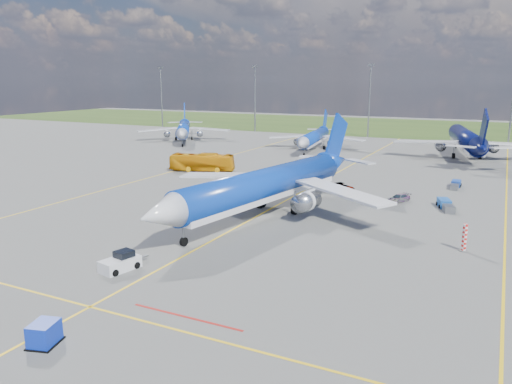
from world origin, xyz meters
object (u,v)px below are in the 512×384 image
at_px(baggage_tug_c, 323,176).
at_px(bg_jet_n, 464,157).
at_px(pushback_tug, 121,262).
at_px(bg_jet_nnw, 314,150).
at_px(uld_container, 44,334).
at_px(baggage_tug_e, 456,185).
at_px(service_car_a, 201,164).
at_px(service_car_b, 342,187).
at_px(baggage_tug_w, 446,205).
at_px(apron_bus, 202,162).
at_px(warning_post, 465,238).
at_px(bg_jet_nw, 184,141).
at_px(service_car_c, 399,198).
at_px(main_airliner, 265,215).

bearing_deg(baggage_tug_c, bg_jet_n, 76.52).
bearing_deg(pushback_tug, baggage_tug_c, 98.89).
height_order(pushback_tug, baggage_tug_c, pushback_tug).
height_order(bg_jet_nnw, uld_container, bg_jet_nnw).
bearing_deg(baggage_tug_e, service_car_a, -176.98).
bearing_deg(service_car_b, baggage_tug_w, -72.65).
bearing_deg(apron_bus, service_car_a, 19.30).
distance_m(warning_post, baggage_tug_c, 41.01).
distance_m(bg_jet_nw, pushback_tug, 103.03).
height_order(bg_jet_nnw, pushback_tug, bg_jet_nnw).
xyz_separation_m(uld_container, apron_bus, (-26.26, 61.60, 0.98)).
xyz_separation_m(bg_jet_nw, service_car_b, (62.24, -45.22, 0.70)).
bearing_deg(pushback_tug, service_car_c, 76.63).
relative_size(bg_jet_nnw, baggage_tug_w, 6.50).
xyz_separation_m(pushback_tug, baggage_tug_w, (25.53, 38.56, -0.17)).
bearing_deg(service_car_c, baggage_tug_c, 171.81).
height_order(apron_bus, baggage_tug_e, apron_bus).
bearing_deg(main_airliner, bg_jet_n, 83.28).
height_order(warning_post, apron_bus, apron_bus).
bearing_deg(service_car_c, bg_jet_nw, 174.58).
xyz_separation_m(uld_container, service_car_a, (-29.06, 65.40, -0.12)).
bearing_deg(warning_post, main_airliner, 172.25).
bearing_deg(bg_jet_nw, baggage_tug_w, -65.02).
relative_size(warning_post, bg_jet_n, 0.06).
bearing_deg(bg_jet_n, baggage_tug_w, 79.32).
height_order(warning_post, bg_jet_nnw, bg_jet_nnw).
distance_m(bg_jet_nw, bg_jet_n, 77.48).
bearing_deg(main_airliner, uld_container, -79.30).
height_order(bg_jet_nnw, baggage_tug_e, bg_jet_nnw).
xyz_separation_m(warning_post, bg_jet_nw, (-82.54, 67.64, -1.50)).
height_order(bg_jet_nnw, service_car_c, bg_jet_nnw).
height_order(bg_jet_n, apron_bus, bg_jet_n).
xyz_separation_m(bg_jet_nw, apron_bus, (31.77, -39.79, 1.79)).
xyz_separation_m(baggage_tug_c, baggage_tug_e, (22.74, 2.48, 0.00)).
distance_m(apron_bus, baggage_tug_e, 47.34).
height_order(bg_jet_n, uld_container, bg_jet_n).
relative_size(bg_jet_nw, bg_jet_nnw, 1.08).
height_order(bg_jet_nnw, service_car_a, bg_jet_nnw).
bearing_deg(warning_post, baggage_tug_w, 101.73).
bearing_deg(warning_post, service_car_b, 132.16).
bearing_deg(bg_jet_nnw, bg_jet_n, -1.24).
height_order(bg_jet_nw, bg_jet_nnw, bg_jet_nw).
relative_size(bg_jet_nw, service_car_c, 9.76).
xyz_separation_m(uld_container, service_car_b, (4.21, 56.16, -0.11)).
distance_m(bg_jet_nw, service_car_b, 76.94).
bearing_deg(main_airliner, bg_jet_nnw, 113.89).
distance_m(main_airliner, pushback_tug, 24.33).
bearing_deg(apron_bus, bg_jet_n, -63.26).
bearing_deg(pushback_tug, warning_post, 46.95).
relative_size(bg_jet_nnw, uld_container, 17.70).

